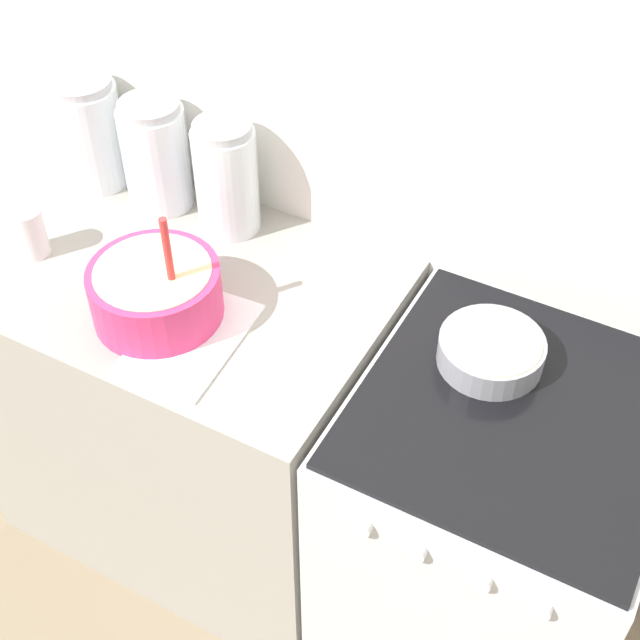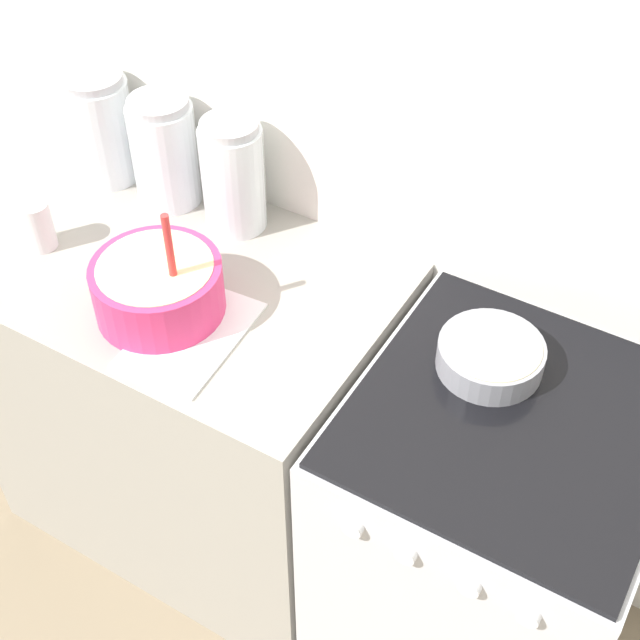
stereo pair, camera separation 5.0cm
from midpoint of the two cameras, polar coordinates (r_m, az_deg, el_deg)
name	(u,v)px [view 2 (the right image)]	position (r m, az deg, el deg)	size (l,w,h in m)	color
wall_back	(453,147)	(1.85, 9.28, 10.88)	(4.93, 0.05, 2.40)	white
countertop_cabinet	(195,404)	(2.31, -7.36, -5.39)	(0.96, 0.63, 0.91)	#9E998E
stove	(484,544)	(2.09, 11.14, -13.91)	(0.61, 0.65, 0.91)	silver
mixing_bowl	(158,286)	(1.86, -9.57, 2.17)	(0.27, 0.27, 0.27)	#E0336B
baking_pan	(491,355)	(1.78, 11.66, -2.23)	(0.21, 0.21, 0.06)	gray
storage_jar_left	(102,134)	(2.26, -13.18, 11.53)	(0.16, 0.16, 0.27)	silver
storage_jar_middle	(165,158)	(2.14, -9.19, 10.21)	(0.15, 0.15, 0.27)	silver
storage_jar_right	(234,182)	(2.04, -4.84, 8.78)	(0.14, 0.14, 0.27)	silver
tin_can	(38,225)	(2.09, -16.97, 5.81)	(0.07, 0.07, 0.12)	silver
recipe_page	(191,335)	(1.84, -7.51, -0.95)	(0.22, 0.31, 0.01)	white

